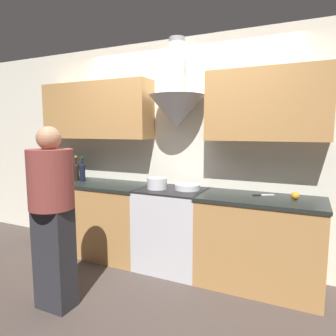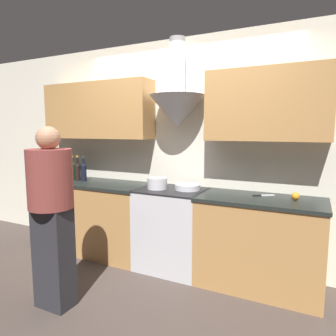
% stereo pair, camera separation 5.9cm
% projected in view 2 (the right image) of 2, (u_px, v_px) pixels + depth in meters
% --- Properties ---
extents(ground_plane, '(12.00, 12.00, 0.00)m').
position_uv_depth(ground_plane, '(159.00, 279.00, 3.14)').
color(ground_plane, '#423833').
extents(wall_back, '(8.40, 0.62, 2.60)m').
position_uv_depth(wall_back, '(177.00, 136.00, 3.50)').
color(wall_back, silver).
rests_on(wall_back, ground_plane).
extents(counter_left, '(1.55, 0.62, 0.90)m').
position_uv_depth(counter_left, '(93.00, 216.00, 3.86)').
color(counter_left, '#B27F47').
rests_on(counter_left, ground_plane).
extents(counter_right, '(1.20, 0.62, 0.90)m').
position_uv_depth(counter_right, '(259.00, 242.00, 2.96)').
color(counter_right, '#B27F47').
rests_on(counter_right, ground_plane).
extents(stove_range, '(0.73, 0.60, 0.90)m').
position_uv_depth(stove_range, '(172.00, 228.00, 3.37)').
color(stove_range, silver).
rests_on(stove_range, ground_plane).
extents(wine_bottle_0, '(0.07, 0.07, 0.30)m').
position_uv_depth(wine_bottle_0, '(52.00, 169.00, 4.09)').
color(wine_bottle_0, black).
rests_on(wine_bottle_0, counter_left).
extents(wine_bottle_1, '(0.08, 0.08, 0.35)m').
position_uv_depth(wine_bottle_1, '(56.00, 168.00, 4.04)').
color(wine_bottle_1, black).
rests_on(wine_bottle_1, counter_left).
extents(wine_bottle_2, '(0.07, 0.07, 0.33)m').
position_uv_depth(wine_bottle_2, '(62.00, 169.00, 4.01)').
color(wine_bottle_2, black).
rests_on(wine_bottle_2, counter_left).
extents(wine_bottle_3, '(0.08, 0.08, 0.34)m').
position_uv_depth(wine_bottle_3, '(67.00, 170.00, 3.96)').
color(wine_bottle_3, black).
rests_on(wine_bottle_3, counter_left).
extents(wine_bottle_4, '(0.07, 0.07, 0.32)m').
position_uv_depth(wine_bottle_4, '(73.00, 170.00, 3.93)').
color(wine_bottle_4, black).
rests_on(wine_bottle_4, counter_left).
extents(wine_bottle_5, '(0.07, 0.07, 0.32)m').
position_uv_depth(wine_bottle_5, '(78.00, 171.00, 3.89)').
color(wine_bottle_5, black).
rests_on(wine_bottle_5, counter_left).
extents(wine_bottle_6, '(0.07, 0.07, 0.32)m').
position_uv_depth(wine_bottle_6, '(84.00, 171.00, 3.84)').
color(wine_bottle_6, black).
rests_on(wine_bottle_6, counter_left).
extents(stock_pot, '(0.22, 0.22, 0.12)m').
position_uv_depth(stock_pot, '(157.00, 183.00, 3.34)').
color(stock_pot, silver).
rests_on(stock_pot, stove_range).
extents(mixing_bowl, '(0.28, 0.28, 0.06)m').
position_uv_depth(mixing_bowl, '(188.00, 187.00, 3.29)').
color(mixing_bowl, silver).
rests_on(mixing_bowl, stove_range).
extents(orange_fruit, '(0.07, 0.07, 0.07)m').
position_uv_depth(orange_fruit, '(295.00, 196.00, 2.81)').
color(orange_fruit, orange).
rests_on(orange_fruit, counter_right).
extents(chefs_knife, '(0.20, 0.15, 0.01)m').
position_uv_depth(chefs_knife, '(264.00, 195.00, 2.99)').
color(chefs_knife, silver).
rests_on(chefs_knife, counter_right).
extents(person_foreground_left, '(0.38, 0.38, 1.59)m').
position_uv_depth(person_foreground_left, '(52.00, 211.00, 2.57)').
color(person_foreground_left, '#28282D').
rests_on(person_foreground_left, ground_plane).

